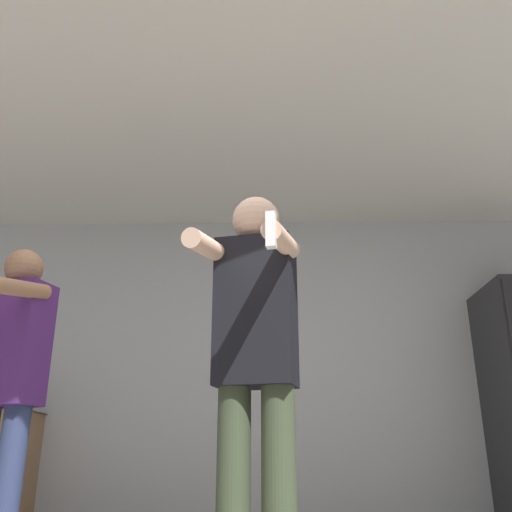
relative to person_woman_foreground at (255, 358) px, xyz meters
The scene contains 4 objects.
wall_back 2.30m from the person_woman_foreground, 97.21° to the left, with size 7.00×0.06×2.55m.
ceiling_slab 1.81m from the person_woman_foreground, 110.32° to the left, with size 7.00×3.44×0.05m.
person_woman_foreground is the anchor object (origin of this frame).
person_man_side 1.33m from the person_woman_foreground, 159.57° to the left, with size 0.50×0.59×1.63m.
Camera 1 is at (0.33, -1.67, 0.55)m, focal length 40.00 mm.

